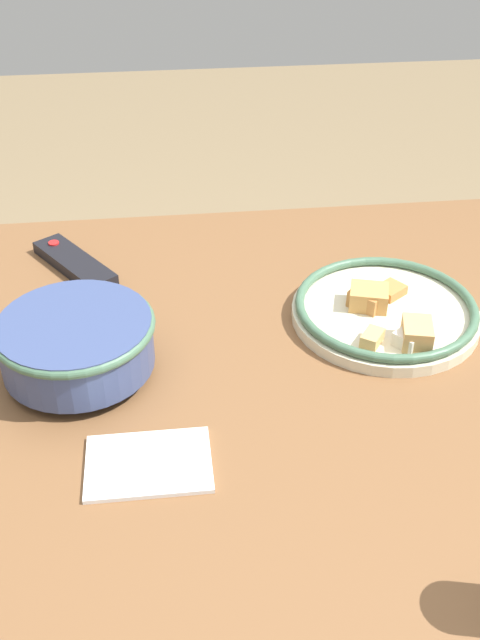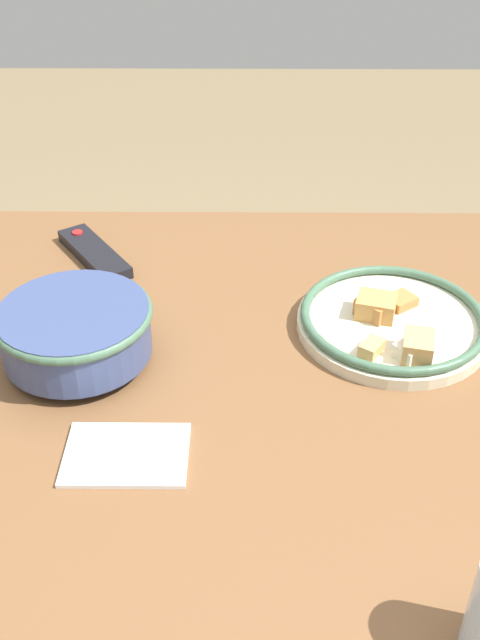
# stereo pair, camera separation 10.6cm
# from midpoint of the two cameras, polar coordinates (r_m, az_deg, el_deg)

# --- Properties ---
(dining_table) EXTENTS (1.22, 1.03, 0.78)m
(dining_table) POSITION_cam_midpoint_polar(r_m,az_deg,el_deg) (1.07, -3.13, -8.89)
(dining_table) COLOR brown
(dining_table) RESTS_ON ground_plane
(noodle_bowl) EXTENTS (0.22, 0.22, 0.09)m
(noodle_bowl) POSITION_cam_midpoint_polar(r_m,az_deg,el_deg) (1.04, -15.23, -1.78)
(noodle_bowl) COLOR #384775
(noodle_bowl) RESTS_ON dining_table
(food_plate) EXTENTS (0.28, 0.28, 0.05)m
(food_plate) POSITION_cam_midpoint_polar(r_m,az_deg,el_deg) (1.14, 8.44, 0.60)
(food_plate) COLOR beige
(food_plate) RESTS_ON dining_table
(tv_remote) EXTENTS (0.15, 0.18, 0.02)m
(tv_remote) POSITION_cam_midpoint_polar(r_m,az_deg,el_deg) (1.30, -14.81, 4.12)
(tv_remote) COLOR black
(tv_remote) RESTS_ON dining_table
(folded_napkin) EXTENTS (0.15, 0.10, 0.01)m
(folded_napkin) POSITION_cam_midpoint_polar(r_m,az_deg,el_deg) (0.92, -10.34, -10.86)
(folded_napkin) COLOR white
(folded_napkin) RESTS_ON dining_table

